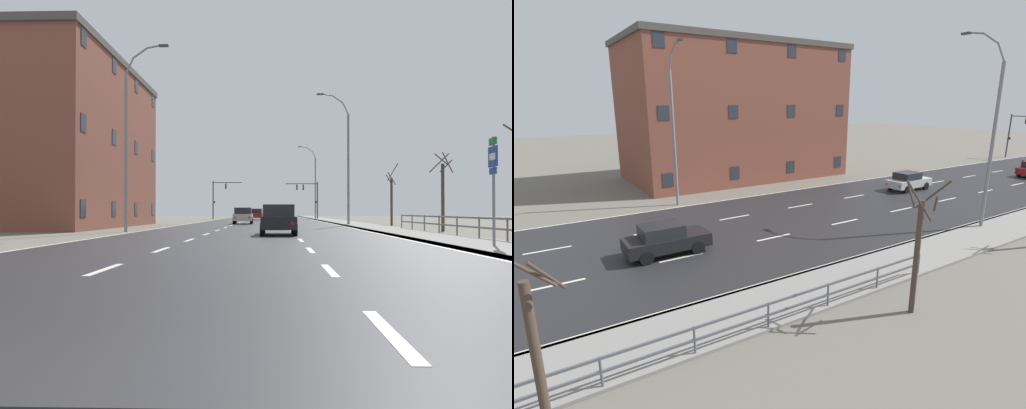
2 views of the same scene
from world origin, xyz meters
The scene contains 17 objects.
ground_plane centered at (0.00, 48.00, -0.06)m, with size 160.00×160.00×0.12m.
road_asphalt_strip centered at (0.00, 60.00, 0.01)m, with size 14.00×120.00×0.03m.
sidewalk_right centered at (8.43, 60.00, 0.06)m, with size 3.00×120.00×0.12m.
guardrail centered at (9.85, 18.65, 0.71)m, with size 0.07×25.97×1.00m.
street_lamp_midground centered at (7.42, 40.53, 5.52)m, with size 2.77×0.24×11.34m.
street_lamp_distant centered at (7.42, 74.25, 5.41)m, with size 2.74×0.24×11.10m.
street_lamp_left_bank centered at (-7.44, 27.04, 5.48)m, with size 2.64×0.24×11.23m.
highway_sign centered at (8.39, 13.81, 2.36)m, with size 0.09×0.68×3.68m.
traffic_signal_right centered at (6.68, 74.16, 3.88)m, with size 4.86×0.36×5.63m.
traffic_signal_left centered at (-7.13, 74.05, 3.79)m, with size 4.41×0.36×5.81m.
car_near_left centered at (-1.67, 45.53, 0.80)m, with size 1.88×4.12×1.57m.
car_mid_centre centered at (-1.10, 67.81, 0.80)m, with size 1.97×4.17×1.57m.
car_far_left centered at (1.45, 23.17, 0.80)m, with size 1.85×4.10×1.57m.
car_near_right centered at (1.23, 61.47, 0.80)m, with size 1.91×4.14×1.57m.
brick_building centered at (-15.95, 36.25, 6.43)m, with size 11.54×20.72×12.84m.
bare_tree_mid centered at (11.69, 28.81, 2.38)m, with size 1.27×1.28×4.90m.
bare_tree_far centered at (11.28, 40.69, 2.27)m, with size 1.11×1.14×5.37m.
Camera 1 is at (1.17, -3.14, 1.24)m, focal length 35.88 mm.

